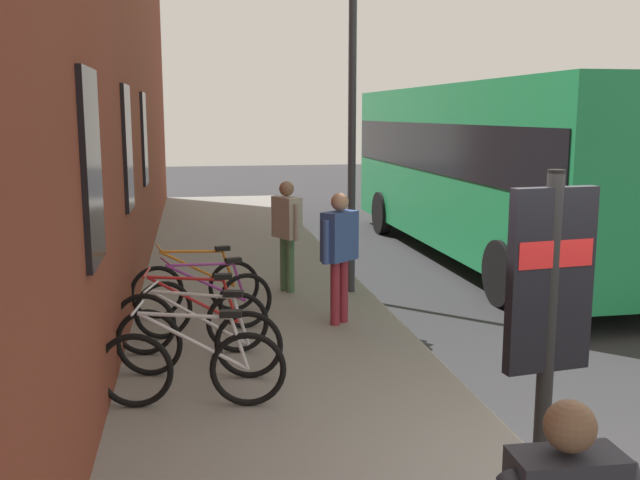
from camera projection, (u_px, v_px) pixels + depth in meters
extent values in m
plane|color=#2D2D30|center=(442.00, 303.00, 10.94)|extent=(60.00, 60.00, 0.00)
cube|color=gray|center=(249.00, 278.00, 12.40)|extent=(24.00, 3.50, 0.12)
cube|color=brown|center=(122.00, 68.00, 12.40)|extent=(22.00, 0.60, 7.23)
cube|color=black|center=(91.00, 168.00, 5.88)|extent=(0.90, 0.06, 1.60)
cube|color=black|center=(127.00, 148.00, 9.27)|extent=(0.90, 0.06, 1.60)
cube|color=black|center=(144.00, 139.00, 12.67)|extent=(0.90, 0.06, 1.60)
torus|color=black|center=(135.00, 371.00, 6.71)|extent=(0.16, 0.72, 0.72)
torus|color=black|center=(248.00, 369.00, 6.75)|extent=(0.16, 0.72, 0.72)
cylinder|color=silver|center=(193.00, 342.00, 6.68)|extent=(0.18, 1.01, 0.58)
cylinder|color=silver|center=(184.00, 316.00, 6.64)|extent=(0.16, 0.85, 0.09)
cylinder|color=silver|center=(239.00, 344.00, 6.70)|extent=(0.06, 0.19, 0.51)
cube|color=black|center=(231.00, 314.00, 6.65)|extent=(0.13, 0.21, 0.06)
cylinder|color=silver|center=(137.00, 308.00, 6.61)|extent=(0.48, 0.09, 0.02)
torus|color=black|center=(149.00, 343.00, 7.53)|extent=(0.23, 0.71, 0.72)
torus|color=black|center=(249.00, 345.00, 7.47)|extent=(0.23, 0.71, 0.72)
cylinder|color=silver|center=(200.00, 318.00, 7.45)|extent=(0.27, 1.00, 0.58)
cylinder|color=silver|center=(192.00, 294.00, 7.41)|extent=(0.24, 0.84, 0.09)
cylinder|color=silver|center=(241.00, 321.00, 7.43)|extent=(0.08, 0.19, 0.51)
cube|color=black|center=(233.00, 294.00, 7.38)|extent=(0.14, 0.22, 0.06)
cylinder|color=silver|center=(151.00, 287.00, 7.42)|extent=(0.47, 0.14, 0.02)
torus|color=black|center=(144.00, 324.00, 8.18)|extent=(0.13, 0.72, 0.72)
torus|color=black|center=(237.00, 322.00, 8.27)|extent=(0.13, 0.72, 0.72)
cylinder|color=#B21E1E|center=(193.00, 300.00, 8.18)|extent=(0.13, 1.02, 0.58)
cylinder|color=#B21E1E|center=(185.00, 278.00, 8.13)|extent=(0.12, 0.85, 0.09)
cylinder|color=#B21E1E|center=(230.00, 301.00, 8.22)|extent=(0.05, 0.19, 0.51)
cube|color=black|center=(223.00, 276.00, 8.16)|extent=(0.12, 0.21, 0.06)
cylinder|color=#B21E1E|center=(147.00, 273.00, 8.08)|extent=(0.48, 0.07, 0.02)
torus|color=black|center=(163.00, 310.00, 8.78)|extent=(0.24, 0.71, 0.72)
torus|color=black|center=(245.00, 301.00, 9.22)|extent=(0.24, 0.71, 0.72)
cylinder|color=#8C338C|center=(207.00, 284.00, 8.96)|extent=(0.30, 0.99, 0.58)
cylinder|color=#8C338C|center=(200.00, 264.00, 8.89)|extent=(0.26, 0.83, 0.09)
cylinder|color=#8C338C|center=(239.00, 282.00, 9.14)|extent=(0.08, 0.19, 0.51)
cube|color=black|center=(233.00, 260.00, 9.06)|extent=(0.15, 0.22, 0.06)
cylinder|color=#8C338C|center=(166.00, 261.00, 8.69)|extent=(0.47, 0.15, 0.02)
torus|color=black|center=(157.00, 292.00, 9.66)|extent=(0.18, 0.72, 0.72)
torus|color=black|center=(234.00, 286.00, 10.00)|extent=(0.18, 0.72, 0.72)
cylinder|color=orange|center=(198.00, 269.00, 9.79)|extent=(0.21, 1.01, 0.58)
cylinder|color=orange|center=(191.00, 251.00, 9.72)|extent=(0.18, 0.85, 0.09)
cylinder|color=orange|center=(228.00, 269.00, 9.94)|extent=(0.07, 0.19, 0.51)
cube|color=black|center=(222.00, 248.00, 9.86)|extent=(0.13, 0.21, 0.06)
cylinder|color=orange|center=(159.00, 248.00, 9.57)|extent=(0.48, 0.10, 0.02)
cylinder|color=black|center=(545.00, 370.00, 4.33)|extent=(0.10, 0.10, 2.40)
cube|color=black|center=(550.00, 280.00, 4.23)|extent=(0.15, 0.56, 1.10)
cube|color=red|center=(552.00, 253.00, 4.20)|extent=(0.16, 0.50, 0.16)
cube|color=#1E8C4C|center=(490.00, 165.00, 13.94)|extent=(10.52, 2.60, 3.00)
cube|color=black|center=(490.00, 147.00, 13.88)|extent=(10.31, 2.63, 0.90)
cylinder|color=black|center=(503.00, 273.00, 10.71)|extent=(1.00, 0.26, 1.00)
cylinder|color=black|center=(477.00, 211.00, 17.65)|extent=(1.00, 0.26, 1.00)
cylinder|color=black|center=(382.00, 213.00, 17.21)|extent=(1.00, 0.26, 1.00)
cylinder|color=maroon|center=(335.00, 293.00, 9.35)|extent=(0.12, 0.12, 0.85)
cylinder|color=maroon|center=(343.00, 291.00, 9.48)|extent=(0.12, 0.12, 0.85)
cube|color=#334C8C|center=(340.00, 236.00, 9.29)|extent=(0.50, 0.54, 0.63)
sphere|color=tan|center=(340.00, 202.00, 9.21)|extent=(0.23, 0.23, 0.23)
cylinder|color=#334C8C|center=(326.00, 242.00, 9.09)|extent=(0.10, 0.10, 0.56)
cylinder|color=#334C8C|center=(353.00, 236.00, 9.50)|extent=(0.10, 0.10, 0.56)
cylinder|color=#4C724C|center=(284.00, 264.00, 11.21)|extent=(0.12, 0.12, 0.84)
cylinder|color=#4C724C|center=(290.00, 265.00, 11.07)|extent=(0.12, 0.12, 0.84)
cube|color=#B2A599|center=(287.00, 217.00, 11.01)|extent=(0.55, 0.44, 0.63)
sphere|color=#8C664C|center=(287.00, 189.00, 10.94)|extent=(0.23, 0.23, 0.23)
cylinder|color=#B2A599|center=(277.00, 218.00, 11.24)|extent=(0.10, 0.10, 0.56)
cylinder|color=#B2A599|center=(297.00, 222.00, 10.80)|extent=(0.10, 0.10, 0.56)
sphere|color=brown|center=(570.00, 426.00, 2.88)|extent=(0.21, 0.21, 0.21)
cylinder|color=#333338|center=(352.00, 119.00, 10.73)|extent=(0.12, 0.12, 5.27)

